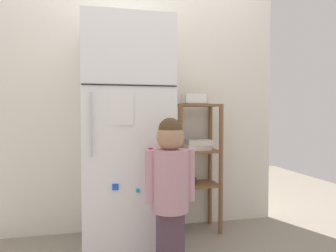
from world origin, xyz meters
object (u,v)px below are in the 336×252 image
object	(u,v)px
pantry_shelf_unit	(196,157)
fruit_bin	(195,100)
child_standing	(170,180)
refrigerator	(127,135)

from	to	relation	value
pantry_shelf_unit	fruit_bin	distance (m)	0.48
child_standing	refrigerator	bearing A→B (deg)	113.74
child_standing	fruit_bin	world-z (taller)	fruit_bin
refrigerator	fruit_bin	world-z (taller)	refrigerator
refrigerator	child_standing	distance (m)	0.60
refrigerator	pantry_shelf_unit	distance (m)	0.65
refrigerator	child_standing	world-z (taller)	refrigerator
pantry_shelf_unit	fruit_bin	size ratio (longest dim) A/B	5.82
child_standing	pantry_shelf_unit	xyz separation A→B (m)	(0.38, 0.66, 0.05)
pantry_shelf_unit	child_standing	bearing A→B (deg)	-120.03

